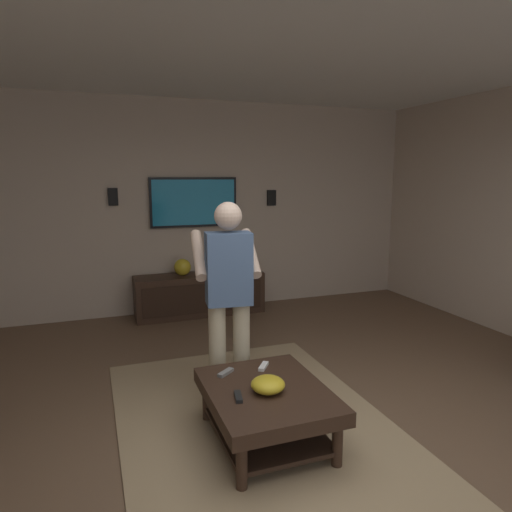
{
  "coord_description": "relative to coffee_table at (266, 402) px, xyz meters",
  "views": [
    {
      "loc": [
        -2.33,
        1.28,
        1.84
      ],
      "look_at": [
        1.32,
        -0.05,
        1.16
      ],
      "focal_mm": 32.09,
      "sensor_mm": 36.0,
      "label": 1
    }
  ],
  "objects": [
    {
      "name": "vase_round",
      "position": [
        3.11,
        -0.03,
        0.36
      ],
      "size": [
        0.22,
        0.22,
        0.22
      ],
      "primitive_type": "sphere",
      "color": "gold",
      "rests_on": "media_console"
    },
    {
      "name": "wall_back_tv",
      "position": [
        3.43,
        -0.21,
        1.12
      ],
      "size": [
        0.1,
        6.7,
        2.83
      ],
      "primitive_type": "cube",
      "color": "#BCA893",
      "rests_on": "ground"
    },
    {
      "name": "remote_grey",
      "position": [
        0.31,
        0.2,
        0.12
      ],
      "size": [
        0.13,
        0.15,
        0.02
      ],
      "primitive_type": "cube",
      "rotation": [
        0.0,
        0.0,
        2.23
      ],
      "color": "slate",
      "rests_on": "coffee_table"
    },
    {
      "name": "media_console",
      "position": [
        3.1,
        -0.25,
        -0.02
      ],
      "size": [
        0.45,
        1.7,
        0.55
      ],
      "rotation": [
        0.0,
        0.0,
        3.14
      ],
      "color": "#332116",
      "rests_on": "ground"
    },
    {
      "name": "area_rug",
      "position": [
        0.2,
        0.0,
        -0.29
      ],
      "size": [
        2.93,
        1.96,
        0.01
      ],
      "primitive_type": "cube",
      "color": "#9E8460",
      "rests_on": "ground"
    },
    {
      "name": "remote_white",
      "position": [
        0.32,
        -0.1,
        0.12
      ],
      "size": [
        0.15,
        0.12,
        0.02
      ],
      "primitive_type": "cube",
      "rotation": [
        0.0,
        0.0,
        5.65
      ],
      "color": "white",
      "rests_on": "coffee_table"
    },
    {
      "name": "wall_speaker_left",
      "position": [
        3.35,
        -1.38,
        1.24
      ],
      "size": [
        0.06,
        0.12,
        0.22
      ],
      "primitive_type": "cube",
      "color": "black"
    },
    {
      "name": "remote_black",
      "position": [
        -0.07,
        0.23,
        0.12
      ],
      "size": [
        0.16,
        0.07,
        0.02
      ],
      "primitive_type": "cube",
      "rotation": [
        0.0,
        0.0,
        6.08
      ],
      "color": "black",
      "rests_on": "coffee_table"
    },
    {
      "name": "bowl",
      "position": [
        -0.05,
        0.01,
        0.16
      ],
      "size": [
        0.23,
        0.23,
        0.1
      ],
      "primitive_type": "ellipsoid",
      "color": "gold",
      "rests_on": "coffee_table"
    },
    {
      "name": "person_standing",
      "position": [
        0.71,
        0.05,
        0.64
      ],
      "size": [
        0.58,
        0.58,
        1.64
      ],
      "rotation": [
        0.0,
        0.0,
        -0.12
      ],
      "color": "#C6B793",
      "rests_on": "ground"
    },
    {
      "name": "ground_plane",
      "position": [
        -0.41,
        -0.21,
        -0.3
      ],
      "size": [
        9.1,
        9.1,
        0.0
      ],
      "primitive_type": "plane",
      "color": "brown"
    },
    {
      "name": "coffee_table",
      "position": [
        0.0,
        0.0,
        0.0
      ],
      "size": [
        1.0,
        0.8,
        0.4
      ],
      "color": "#332116",
      "rests_on": "ground"
    },
    {
      "name": "wall_speaker_right",
      "position": [
        3.35,
        0.78,
        1.28
      ],
      "size": [
        0.06,
        0.12,
        0.22
      ],
      "primitive_type": "cube",
      "color": "black"
    },
    {
      "name": "tv",
      "position": [
        3.34,
        -0.25,
        1.19
      ],
      "size": [
        0.05,
        1.17,
        0.66
      ],
      "rotation": [
        0.0,
        0.0,
        3.14
      ],
      "color": "black"
    }
  ]
}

